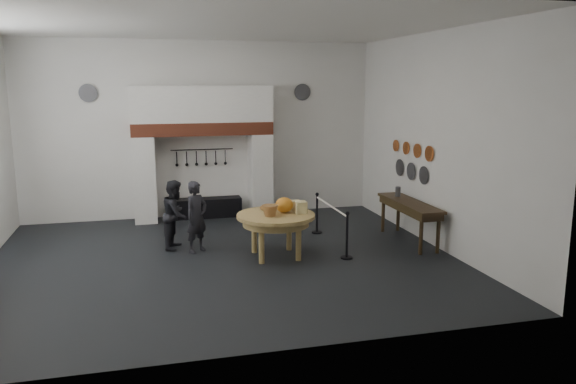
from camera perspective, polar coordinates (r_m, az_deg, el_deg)
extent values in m
cube|color=black|center=(11.23, -6.43, -6.87)|extent=(9.00, 8.00, 0.02)
cube|color=silver|center=(10.75, -6.96, 16.62)|extent=(9.00, 8.00, 0.02)
cube|color=silver|center=(14.72, -8.82, 6.26)|extent=(9.00, 0.02, 4.50)
cube|color=silver|center=(6.85, -2.12, 1.07)|extent=(9.00, 0.02, 4.50)
cube|color=silver|center=(12.20, 14.83, 5.07)|extent=(0.02, 8.00, 4.50)
cube|color=silver|center=(14.44, -14.37, 1.25)|extent=(0.55, 0.70, 2.15)
cube|color=silver|center=(14.73, -2.83, 1.77)|extent=(0.55, 0.70, 2.15)
cube|color=#9E442B|center=(14.36, -8.69, 6.39)|extent=(3.50, 0.72, 0.32)
cube|color=silver|center=(14.33, -8.76, 8.82)|extent=(3.50, 0.70, 0.90)
cube|color=black|center=(14.74, -8.48, -1.60)|extent=(1.90, 0.45, 0.50)
cylinder|color=black|center=(14.68, -8.73, 4.29)|extent=(1.60, 0.02, 0.02)
cylinder|color=tan|center=(11.17, -1.25, -2.43)|extent=(1.93, 1.93, 0.07)
ellipsoid|color=orange|center=(11.26, -0.38, -1.32)|extent=(0.36, 0.36, 0.31)
cube|color=#CFBF7B|center=(11.20, 1.30, -1.57)|extent=(0.22, 0.22, 0.24)
cube|color=#E6CC8A|center=(11.49, 0.80, -1.36)|extent=(0.18, 0.18, 0.20)
cone|color=#A66A3D|center=(10.96, -1.84, -1.91)|extent=(0.40, 0.40, 0.22)
ellipsoid|color=#AD723D|center=(11.45, -2.14, -1.58)|extent=(0.31, 0.18, 0.13)
imported|color=black|center=(11.66, -9.28, -2.50)|extent=(0.64, 0.61, 1.48)
imported|color=black|center=(12.02, -11.35, -2.23)|extent=(0.75, 0.84, 1.45)
cube|color=#352713|center=(12.48, 12.25, -1.10)|extent=(0.55, 2.20, 0.06)
cylinder|color=#4B4A4F|center=(12.98, 11.10, 0.04)|extent=(0.12, 0.12, 0.22)
cylinder|color=#C6662D|center=(12.39, 14.15, 3.79)|extent=(0.03, 0.34, 0.34)
cylinder|color=#C6662D|center=(12.87, 12.99, 4.10)|extent=(0.03, 0.32, 0.32)
cylinder|color=#C6662D|center=(13.36, 11.91, 4.39)|extent=(0.03, 0.30, 0.30)
cylinder|color=#C6662D|center=(13.85, 10.91, 4.65)|extent=(0.03, 0.28, 0.28)
cylinder|color=#4C4C51|center=(12.63, 13.62, 1.66)|extent=(0.03, 0.40, 0.40)
cylinder|color=#4C4C51|center=(13.16, 12.40, 2.07)|extent=(0.03, 0.40, 0.40)
cylinder|color=#4C4C51|center=(13.69, 11.27, 2.46)|extent=(0.03, 0.40, 0.40)
cylinder|color=#4C4C51|center=(14.62, -19.65, 9.46)|extent=(0.44, 0.03, 0.44)
cylinder|color=#4C4C51|center=(15.13, 1.47, 10.11)|extent=(0.44, 0.03, 0.44)
cylinder|color=black|center=(11.19, 6.02, -4.52)|extent=(0.05, 0.05, 0.90)
cylinder|color=black|center=(13.02, 2.96, -2.26)|extent=(0.05, 0.05, 0.90)
cylinder|color=white|center=(12.01, 4.40, -1.45)|extent=(0.04, 2.00, 0.04)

